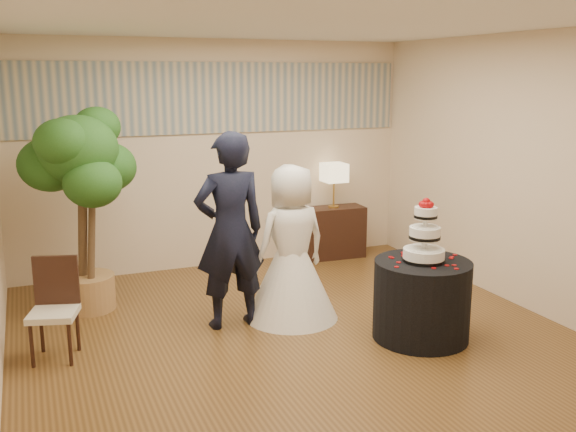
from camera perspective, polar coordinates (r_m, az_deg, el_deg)
name	(u,v)px	position (r m, az deg, el deg)	size (l,w,h in m)	color
floor	(294,335)	(6.08, 0.57, -10.55)	(5.00, 5.00, 0.00)	brown
ceiling	(295,23)	(5.61, 0.64, 16.78)	(5.00, 5.00, 0.00)	white
wall_back	(216,155)	(8.02, -6.42, 5.38)	(5.00, 0.06, 2.80)	beige
wall_front	(478,262)	(3.57, 16.50, -3.93)	(5.00, 0.06, 2.80)	beige
wall_right	(518,172)	(7.03, 19.75, 3.74)	(0.06, 5.00, 2.80)	beige
mural_border	(215,98)	(7.94, -6.50, 10.38)	(4.90, 0.02, 0.85)	#99988D
groom	(230,231)	(6.05, -5.18, -1.33)	(0.69, 0.45, 1.88)	black
bride	(292,243)	(6.27, 0.33, -2.39)	(0.93, 0.93, 1.54)	white
cake_table	(422,300)	(6.03, 11.79, -7.31)	(0.88, 0.88, 0.73)	black
wedding_cake	(425,230)	(5.84, 12.08, -1.22)	(0.38, 0.38, 0.58)	white
console	(333,232)	(8.51, 4.03, -1.44)	(0.81, 0.36, 0.68)	black
table_lamp	(334,185)	(8.38, 4.10, 2.73)	(0.29, 0.29, 0.58)	beige
ficus_tree	(82,210)	(6.75, -17.87, 0.54)	(1.00, 1.00, 2.11)	#24551A
side_chair	(53,311)	(5.80, -20.14, -7.91)	(0.40, 0.42, 0.86)	black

